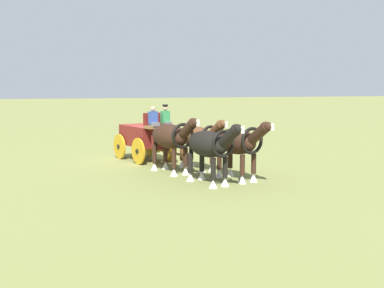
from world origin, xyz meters
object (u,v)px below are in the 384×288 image
object	(u,v)px
draft_horse_rear_off	(171,138)
draft_horse_lead_off	(210,146)
draft_horse_rear_near	(199,138)
show_wagon	(146,136)
draft_horse_lead_near	(239,143)

from	to	relation	value
draft_horse_rear_off	draft_horse_lead_off	size ratio (longest dim) A/B	1.06
draft_horse_rear_near	draft_horse_lead_off	distance (m)	2.90
show_wagon	draft_horse_rear_off	xyz separation A→B (m)	(3.41, 0.30, 0.28)
draft_horse_lead_near	draft_horse_lead_off	distance (m)	1.30
show_wagon	draft_horse_lead_near	size ratio (longest dim) A/B	1.84
show_wagon	draft_horse_lead_off	bearing A→B (deg)	9.76
show_wagon	draft_horse_lead_near	world-z (taller)	show_wagon
draft_horse_rear_near	draft_horse_rear_off	xyz separation A→B (m)	(0.34, -1.25, 0.11)
draft_horse_rear_off	draft_horse_lead_off	world-z (taller)	draft_horse_rear_off
draft_horse_rear_near	draft_horse_rear_off	bearing A→B (deg)	-74.82
show_wagon	draft_horse_lead_off	world-z (taller)	show_wagon
draft_horse_rear_off	draft_horse_lead_near	world-z (taller)	draft_horse_rear_off
show_wagon	draft_horse_rear_off	bearing A→B (deg)	5.03
show_wagon	draft_horse_rear_near	size ratio (longest dim) A/B	1.73
draft_horse_rear_near	draft_horse_lead_off	size ratio (longest dim) A/B	1.04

